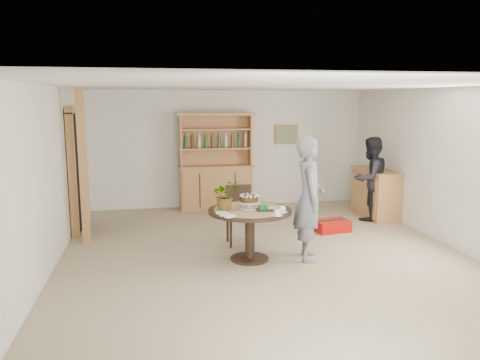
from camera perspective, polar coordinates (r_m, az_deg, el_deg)
name	(u,v)px	position (r m, az deg, el deg)	size (l,w,h in m)	color
ground	(265,257)	(7.07, 3.13, -9.30)	(7.00, 7.00, 0.00)	tan
room_shell	(267,140)	(6.71, 3.27, 4.91)	(6.04, 7.04, 2.52)	white
doorway	(76,169)	(8.67, -19.37, 1.26)	(0.13, 1.10, 2.18)	black
pine_post	(83,167)	(7.83, -18.58, 1.50)	(0.12, 0.12, 2.50)	tan
hutch	(216,177)	(9.94, -2.96, 0.41)	(1.62, 0.54, 2.04)	tan
sideboard	(375,193)	(9.71, 16.17, -1.50)	(0.54, 1.26, 0.94)	tan
dining_table	(250,219)	(6.76, 1.21, -4.83)	(1.20, 1.20, 0.76)	black
dining_chair	(239,211)	(7.57, -0.08, -3.77)	(0.43, 0.43, 0.95)	black
birthday_cake	(249,200)	(6.74, 1.13, -2.43)	(0.30, 0.30, 0.20)	white
flower_vase	(225,195)	(6.66, -1.82, -1.81)	(0.38, 0.33, 0.42)	#3F7233
gift_tray	(266,208)	(6.64, 3.25, -3.49)	(0.30, 0.20, 0.08)	black
coffee_cup_a	(282,210)	(6.54, 5.16, -3.61)	(0.15, 0.15, 0.09)	white
coffee_cup_b	(277,213)	(6.35, 4.53, -4.05)	(0.15, 0.15, 0.08)	white
napkins	(225,214)	(6.35, -1.84, -4.21)	(0.24, 0.33, 0.03)	white
teen_boy	(309,198)	(6.82, 8.40, -2.21)	(0.66, 0.43, 1.81)	slate
adult_person	(370,179)	(9.32, 15.60, 0.14)	(0.78, 0.61, 1.61)	black
red_suitcase	(331,226)	(8.48, 11.08, -5.49)	(0.66, 0.50, 0.21)	#B80D09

